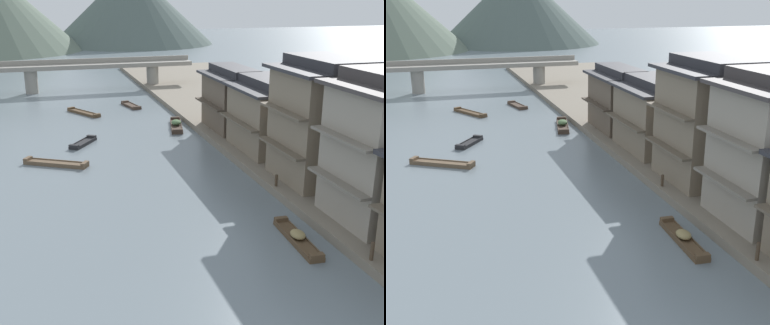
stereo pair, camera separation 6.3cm
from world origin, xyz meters
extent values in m
cube|color=slate|center=(16.20, 30.00, 0.29)|extent=(18.00, 110.00, 0.58)
cube|color=brown|center=(5.50, 10.59, 0.13)|extent=(1.18, 5.02, 0.25)
cube|color=brown|center=(5.64, 12.92, 0.37)|extent=(0.82, 0.41, 0.23)
cube|color=brown|center=(5.36, 8.26, 0.37)|extent=(0.82, 0.41, 0.23)
cube|color=brown|center=(5.10, 10.61, 0.29)|extent=(0.35, 4.47, 0.08)
cube|color=brown|center=(5.91, 10.56, 0.29)|extent=(0.35, 4.47, 0.08)
ellipsoid|color=olive|center=(5.50, 10.59, 0.47)|extent=(0.86, 1.16, 0.44)
cube|color=#232326|center=(-4.28, 34.14, 0.12)|extent=(2.88, 3.66, 0.23)
cube|color=#232326|center=(-5.23, 32.70, 0.34)|extent=(0.94, 0.79, 0.21)
cube|color=#232326|center=(-3.34, 35.57, 0.34)|extent=(0.94, 0.79, 0.21)
cube|color=#232326|center=(-3.90, 33.89, 0.27)|extent=(1.84, 2.74, 0.08)
cube|color=#232326|center=(-4.67, 34.39, 0.27)|extent=(1.84, 2.74, 0.08)
cube|color=brown|center=(-6.98, 28.57, 0.13)|extent=(5.21, 3.68, 0.25)
cube|color=brown|center=(-9.19, 29.89, 0.37)|extent=(0.78, 0.97, 0.23)
cube|color=brown|center=(-4.76, 27.24, 0.37)|extent=(0.78, 0.97, 0.23)
cube|color=brown|center=(-7.22, 28.16, 0.29)|extent=(4.30, 2.62, 0.08)
cube|color=brown|center=(-6.73, 28.97, 0.29)|extent=(4.30, 2.62, 0.08)
cube|color=#423328|center=(3.07, 49.72, 0.11)|extent=(1.96, 4.38, 0.21)
cube|color=#423328|center=(3.50, 47.79, 0.31)|extent=(1.01, 0.56, 0.19)
cube|color=#423328|center=(2.65, 51.65, 0.31)|extent=(1.01, 0.56, 0.19)
cube|color=#423328|center=(3.55, 49.82, 0.25)|extent=(0.89, 3.68, 0.08)
cube|color=#423328|center=(2.59, 49.61, 0.25)|extent=(0.89, 3.68, 0.08)
cube|color=brown|center=(-3.03, 47.23, 0.11)|extent=(3.55, 5.29, 0.22)
cube|color=brown|center=(-4.31, 49.50, 0.33)|extent=(0.93, 0.74, 0.20)
cube|color=brown|center=(-1.74, 44.95, 0.33)|extent=(0.93, 0.74, 0.20)
cube|color=brown|center=(-3.41, 47.01, 0.26)|extent=(2.54, 4.42, 0.08)
cube|color=brown|center=(-2.65, 47.44, 0.26)|extent=(2.54, 4.42, 0.08)
cube|color=#423328|center=(5.77, 37.82, 0.14)|extent=(2.34, 5.79, 0.27)
cube|color=#423328|center=(6.35, 40.45, 0.40)|extent=(1.08, 0.57, 0.25)
cube|color=#423328|center=(5.19, 35.20, 0.40)|extent=(1.08, 0.57, 0.25)
cube|color=#423328|center=(5.25, 37.94, 0.31)|extent=(1.20, 5.08, 0.08)
cube|color=#423328|center=(6.28, 37.71, 0.31)|extent=(1.20, 5.08, 0.08)
ellipsoid|color=#4C6B42|center=(5.77, 37.82, 0.56)|extent=(1.31, 1.62, 0.56)
cube|color=gray|center=(8.01, 11.01, 3.18)|extent=(0.70, 5.48, 0.16)
cube|color=gray|center=(8.01, 11.01, 5.78)|extent=(0.70, 5.48, 0.16)
cube|color=#7F705B|center=(11.33, 18.20, 4.48)|extent=(5.95, 5.95, 7.80)
cube|color=brown|center=(8.01, 18.20, 3.18)|extent=(0.70, 5.95, 0.16)
cube|color=brown|center=(8.01, 18.20, 5.78)|extent=(0.70, 5.95, 0.16)
cube|color=#2D2D33|center=(11.33, 18.20, 8.50)|extent=(6.85, 6.85, 0.24)
cube|color=#2D2D33|center=(11.33, 18.20, 8.97)|extent=(3.57, 6.85, 0.70)
cube|color=#7F705B|center=(11.03, 26.12, 3.18)|extent=(5.33, 7.18, 5.20)
cube|color=brown|center=(8.01, 26.12, 3.18)|extent=(0.70, 7.18, 0.16)
cube|color=#2D2D33|center=(11.03, 26.12, 5.90)|extent=(6.23, 8.08, 0.24)
cube|color=#2D2D33|center=(11.03, 26.12, 6.37)|extent=(3.20, 8.08, 0.70)
cube|color=brown|center=(10.57, 33.76, 3.18)|extent=(4.42, 6.78, 5.20)
cube|color=#4D4135|center=(8.01, 33.76, 3.18)|extent=(0.70, 6.78, 0.16)
cube|color=#2D2D33|center=(10.57, 33.76, 5.90)|extent=(5.32, 7.68, 0.24)
cube|color=#2D2D33|center=(10.57, 33.76, 6.37)|extent=(2.65, 7.68, 0.70)
cylinder|color=#473828|center=(7.55, 6.75, 1.08)|extent=(0.20, 0.20, 0.98)
cylinder|color=#473828|center=(7.55, 17.62, 1.00)|extent=(0.20, 0.20, 0.82)
cube|color=gray|center=(0.00, 62.91, 3.56)|extent=(29.45, 2.40, 0.60)
cylinder|color=gray|center=(-8.84, 62.91, 1.63)|extent=(1.80, 1.80, 3.26)
cylinder|color=gray|center=(8.84, 62.91, 1.63)|extent=(1.80, 1.80, 3.26)
cube|color=gray|center=(0.00, 63.91, 4.21)|extent=(29.45, 0.30, 0.70)
cone|color=#4C5B56|center=(19.57, 138.50, 10.74)|extent=(47.34, 47.34, 21.47)
camera|label=1|loc=(-7.62, -12.16, 13.21)|focal=47.00mm
camera|label=2|loc=(-7.56, -12.18, 13.21)|focal=47.00mm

